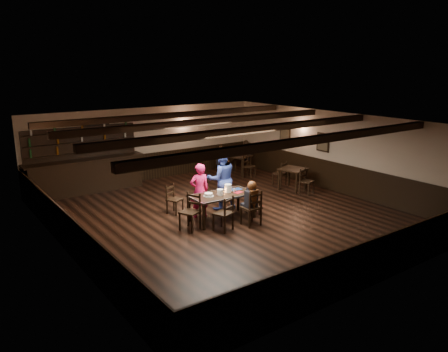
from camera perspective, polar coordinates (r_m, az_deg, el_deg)
ground at (r=12.61m, az=0.36°, el=-5.16°), size 10.00×10.00×0.00m
room_shell at (r=12.18m, az=0.31°, el=2.66°), size 9.02×10.02×2.71m
dining_table at (r=12.06m, az=-0.25°, el=-2.66°), size 1.80×0.94×0.75m
chair_near_left at (r=11.29m, az=0.24°, el=-4.59°), size 0.56×0.54×0.94m
chair_near_right at (r=11.67m, az=3.82°, el=-3.88°), size 0.46×0.44×0.98m
chair_end_left at (r=11.47m, az=-4.24°, el=-4.21°), size 0.58×0.59×0.98m
chair_end_right at (r=12.58m, az=3.49°, el=-3.04°), size 0.46×0.47×0.78m
chair_far_pushed at (r=12.74m, az=-6.73°, el=-2.71°), size 0.52×0.51×0.85m
woman_pink at (r=12.29m, az=-3.22°, el=-1.91°), size 0.62×0.46×1.55m
man_blue at (r=12.90m, az=-0.36°, el=-0.38°), size 1.06×0.92×1.86m
seated_person at (r=11.64m, az=3.63°, el=-2.63°), size 0.33×0.49×0.80m
cake at (r=11.83m, az=-2.03°, el=-2.47°), size 0.27×0.27×0.09m
plate_stack_a at (r=11.92m, az=-0.50°, el=-2.12°), size 0.17×0.17×0.16m
plate_stack_b at (r=12.18m, az=0.52°, el=-1.59°), size 0.19×0.19×0.23m
tea_light at (r=12.15m, az=-0.21°, el=-2.08°), size 0.06×0.06×0.06m
salt_shaker at (r=12.21m, az=1.28°, el=-1.88°), size 0.04×0.04×0.10m
pepper_shaker at (r=12.20m, az=1.54°, el=-1.93°), size 0.03×0.03×0.08m
drink_glass at (r=12.30m, az=0.85°, el=-1.70°), size 0.07×0.07×0.12m
menu_red at (r=12.19m, az=1.89°, el=-2.13°), size 0.29×0.23×0.00m
menu_blue at (r=12.50m, az=1.58°, el=-1.71°), size 0.34×0.25×0.00m
bar_counter at (r=15.43m, az=-17.65°, el=0.63°), size 3.97×0.70×2.20m
back_table_a at (r=15.16m, az=9.01°, el=0.61°), size 1.02×1.02×0.75m
back_table_b at (r=17.08m, az=1.92°, el=2.34°), size 1.09×1.09×0.75m
bg_patron_left at (r=16.77m, az=-0.33°, el=2.77°), size 0.30×0.40×0.74m
bg_patron_right at (r=17.59m, az=2.88°, el=3.40°), size 0.29×0.41×0.80m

